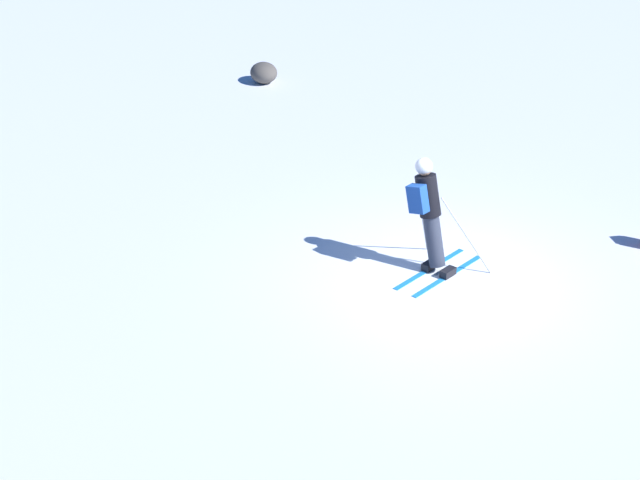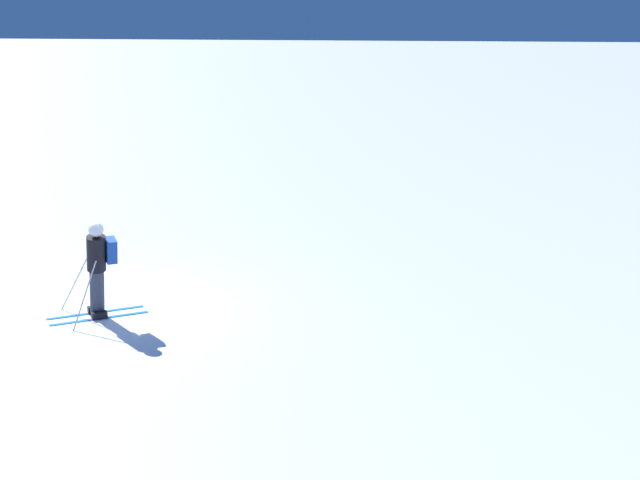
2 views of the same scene
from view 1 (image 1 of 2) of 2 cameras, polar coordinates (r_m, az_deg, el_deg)
ground_plane at (r=17.12m, az=6.49°, el=-1.95°), size 300.00×300.00×0.00m
skier at (r=16.85m, az=5.82°, el=1.65°), size 1.54×1.74×1.91m
exposed_boulder_0 at (r=25.87m, az=-3.02°, el=8.90°), size 0.76×0.64×0.49m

